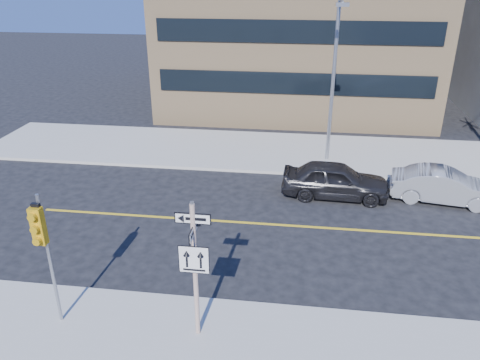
# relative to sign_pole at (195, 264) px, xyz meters

# --- Properties ---
(ground) EXTENTS (120.00, 120.00, 0.00)m
(ground) POSITION_rel_sign_pole_xyz_m (0.00, 2.51, -2.44)
(ground) COLOR black
(ground) RESTS_ON ground
(sign_pole) EXTENTS (0.92, 0.92, 4.06)m
(sign_pole) POSITION_rel_sign_pole_xyz_m (0.00, 0.00, 0.00)
(sign_pole) COLOR white
(sign_pole) RESTS_ON near_sidewalk
(traffic_signal) EXTENTS (0.32, 0.45, 4.00)m
(traffic_signal) POSITION_rel_sign_pole_xyz_m (-4.00, -0.15, 0.59)
(traffic_signal) COLOR gray
(traffic_signal) RESTS_ON near_sidewalk
(parked_car_a) EXTENTS (2.08, 4.76, 1.60)m
(parked_car_a) POSITION_rel_sign_pole_xyz_m (4.19, 9.43, -1.64)
(parked_car_a) COLOR black
(parked_car_a) RESTS_ON ground
(parked_car_b) EXTENTS (2.23, 4.64, 1.47)m
(parked_car_b) POSITION_rel_sign_pole_xyz_m (8.85, 9.53, -1.70)
(parked_car_b) COLOR gray
(parked_car_b) RESTS_ON ground
(streetlight_a) EXTENTS (0.55, 2.25, 8.00)m
(streetlight_a) POSITION_rel_sign_pole_xyz_m (4.00, 13.27, 2.32)
(streetlight_a) COLOR gray
(streetlight_a) RESTS_ON far_sidewalk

